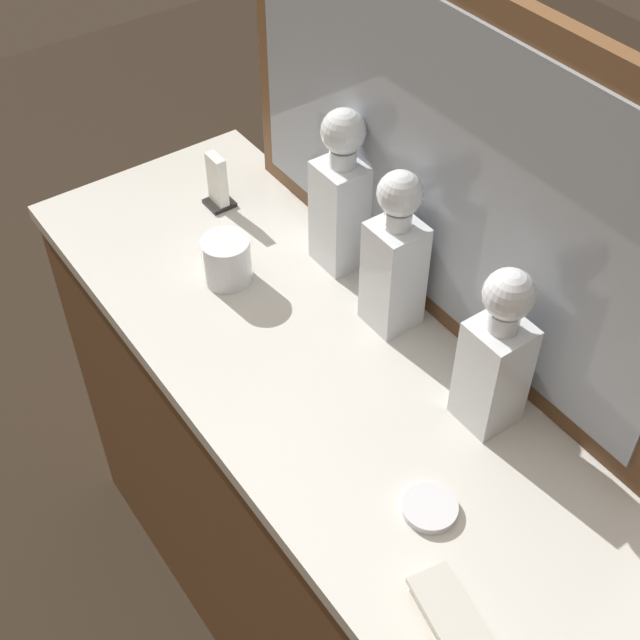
% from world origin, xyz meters
% --- Properties ---
extents(ground_plane, '(6.00, 6.00, 0.00)m').
position_xyz_m(ground_plane, '(0.00, 0.00, 0.00)').
color(ground_plane, '#2D2319').
extents(dresser, '(1.29, 0.47, 0.90)m').
position_xyz_m(dresser, '(0.00, 0.00, 0.45)').
color(dresser, brown).
rests_on(dresser, ground_plane).
extents(dresser_mirror, '(0.97, 0.03, 0.57)m').
position_xyz_m(dresser_mirror, '(0.00, 0.22, 1.18)').
color(dresser_mirror, brown).
rests_on(dresser_mirror, dresser).
extents(crystal_decanter_far_left, '(0.08, 0.08, 0.28)m').
position_xyz_m(crystal_decanter_far_left, '(0.24, 0.13, 1.01)').
color(crystal_decanter_far_left, white).
rests_on(crystal_decanter_far_left, dresser).
extents(crystal_decanter_front, '(0.08, 0.08, 0.29)m').
position_xyz_m(crystal_decanter_front, '(0.00, 0.14, 1.02)').
color(crystal_decanter_front, white).
rests_on(crystal_decanter_front, dresser).
extents(crystal_decanter_center, '(0.08, 0.08, 0.30)m').
position_xyz_m(crystal_decanter_center, '(-0.17, 0.17, 1.02)').
color(crystal_decanter_center, white).
rests_on(crystal_decanter_center, dresser).
extents(crystal_tumbler_right, '(0.09, 0.09, 0.08)m').
position_xyz_m(crystal_tumbler_right, '(-0.24, -0.02, 0.94)').
color(crystal_tumbler_right, white).
rests_on(crystal_tumbler_right, dresser).
extents(silver_brush_front, '(0.15, 0.08, 0.02)m').
position_xyz_m(silver_brush_front, '(0.47, -0.13, 0.91)').
color(silver_brush_front, '#B7A88C').
rests_on(silver_brush_front, dresser).
extents(porcelain_dish, '(0.08, 0.08, 0.01)m').
position_xyz_m(porcelain_dish, '(0.32, -0.04, 0.90)').
color(porcelain_dish, silver).
rests_on(porcelain_dish, dresser).
extents(napkin_holder, '(0.05, 0.05, 0.11)m').
position_xyz_m(napkin_holder, '(-0.43, 0.07, 0.95)').
color(napkin_holder, black).
rests_on(napkin_holder, dresser).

